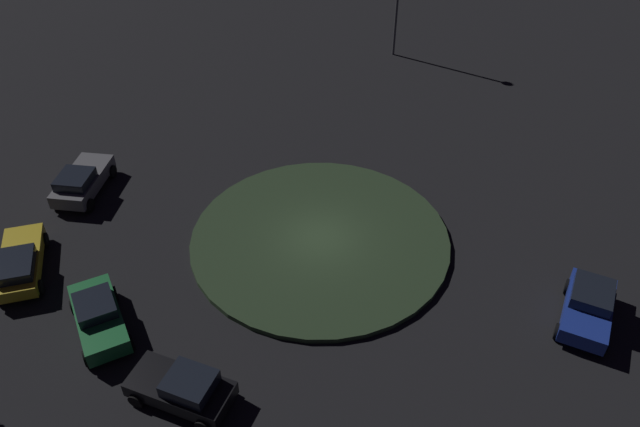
{
  "coord_description": "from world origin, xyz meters",
  "views": [
    {
      "loc": [
        -2.38,
        -21.82,
        20.02
      ],
      "look_at": [
        0.0,
        0.0,
        1.73
      ],
      "focal_mm": 34.63,
      "sensor_mm": 36.0,
      "label": 1
    }
  ],
  "objects_px": {
    "car_black": "(183,388)",
    "car_green": "(98,316)",
    "car_blue": "(589,306)",
    "car_yellow": "(20,263)",
    "car_grey": "(82,181)"
  },
  "relations": [
    {
      "from": "car_yellow",
      "to": "car_green",
      "type": "relative_size",
      "value": 1.05
    },
    {
      "from": "car_grey",
      "to": "car_green",
      "type": "height_order",
      "value": "car_grey"
    },
    {
      "from": "car_grey",
      "to": "car_black",
      "type": "distance_m",
      "value": 14.56
    },
    {
      "from": "car_blue",
      "to": "car_green",
      "type": "xyz_separation_m",
      "value": [
        -20.03,
        1.66,
        -0.02
      ]
    },
    {
      "from": "car_grey",
      "to": "car_yellow",
      "type": "relative_size",
      "value": 0.95
    },
    {
      "from": "car_blue",
      "to": "car_green",
      "type": "distance_m",
      "value": 20.09
    },
    {
      "from": "car_grey",
      "to": "car_blue",
      "type": "height_order",
      "value": "car_blue"
    },
    {
      "from": "car_green",
      "to": "car_grey",
      "type": "bearing_deg",
      "value": -6.25
    },
    {
      "from": "car_green",
      "to": "car_blue",
      "type": "bearing_deg",
      "value": -115.14
    },
    {
      "from": "car_black",
      "to": "car_green",
      "type": "distance_m",
      "value": 5.22
    },
    {
      "from": "car_yellow",
      "to": "car_blue",
      "type": "bearing_deg",
      "value": -111.31
    },
    {
      "from": "car_grey",
      "to": "car_black",
      "type": "height_order",
      "value": "car_grey"
    },
    {
      "from": "car_blue",
      "to": "car_yellow",
      "type": "relative_size",
      "value": 0.91
    },
    {
      "from": "car_blue",
      "to": "car_yellow",
      "type": "xyz_separation_m",
      "value": [
        -24.05,
        5.28,
        -0.07
      ]
    },
    {
      "from": "car_black",
      "to": "car_green",
      "type": "height_order",
      "value": "car_green"
    }
  ]
}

